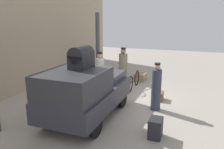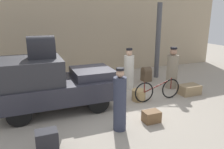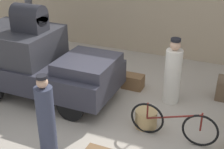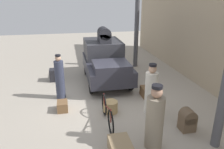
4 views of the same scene
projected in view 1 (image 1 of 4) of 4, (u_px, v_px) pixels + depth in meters
The scene contains 15 objects.
ground_plane at pixel (115, 100), 8.33m from camera, with size 30.00×30.00×0.00m, color #A89E8E.
station_building_facade at pixel (25, 38), 9.22m from camera, with size 16.00×0.15×4.50m.
canopy_pillar_right at pixel (98, 45), 11.61m from camera, with size 0.22×0.22×3.35m.
truck at pixel (85, 91), 6.62m from camera, with size 3.51×1.71×1.64m.
bicycle at pixel (134, 81), 9.69m from camera, with size 1.75×0.04×0.74m.
wicker_basket at pixel (125, 88), 9.26m from camera, with size 0.46×0.46×0.38m.
conductor_in_dark_uniform at pixel (100, 72), 9.77m from camera, with size 0.39×0.39×1.61m.
porter_lifting_near_truck at pixel (123, 65), 11.05m from camera, with size 0.43×0.43×1.64m.
porter_with_bicycle at pixel (156, 89), 7.31m from camera, with size 0.32×0.32×1.62m.
trunk_wicker_pale at pixel (155, 128), 5.67m from camera, with size 0.46×0.33×0.52m.
suitcase_black_upright at pixel (159, 96), 8.36m from camera, with size 0.45×0.33×0.31m.
trunk_umber_medium at pixel (140, 77), 11.03m from camera, with size 0.75×0.49×0.35m.
suitcase_tan_flat at pixel (83, 89), 9.03m from camera, with size 0.55×0.36×0.36m.
trunk_barrel_dark at pixel (98, 73), 11.14m from camera, with size 0.36×0.39×0.64m.
trunk_on_truck_roof at pixel (81, 58), 6.22m from camera, with size 0.76×0.49×0.63m.
Camera 1 is at (-7.34, -2.75, 3.00)m, focal length 35.00 mm.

